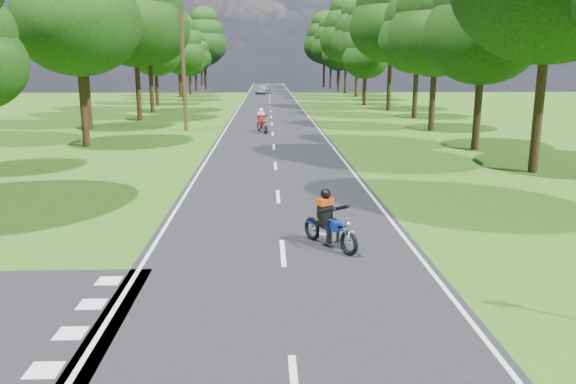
{
  "coord_description": "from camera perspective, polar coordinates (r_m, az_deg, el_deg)",
  "views": [
    {
      "loc": [
        -0.36,
        -11.16,
        4.59
      ],
      "look_at": [
        0.2,
        4.0,
        1.1
      ],
      "focal_mm": 35.0,
      "sensor_mm": 36.0,
      "label": 1
    }
  ],
  "objects": [
    {
      "name": "rider_near_blue",
      "position": [
        14.17,
        4.3,
        -2.74
      ],
      "size": [
        1.46,
        1.83,
        1.49
      ],
      "primitive_type": null,
      "rotation": [
        0.0,
        0.0,
        0.56
      ],
      "color": "navy",
      "rests_on": "main_road"
    },
    {
      "name": "rider_far_red",
      "position": [
        38.0,
        -2.65,
        7.28
      ],
      "size": [
        1.17,
        2.06,
        1.63
      ],
      "primitive_type": null,
      "rotation": [
        0.0,
        0.0,
        0.28
      ],
      "color": "maroon",
      "rests_on": "main_road"
    },
    {
      "name": "main_road",
      "position": [
        61.33,
        -1.81,
        8.68
      ],
      "size": [
        7.0,
        140.0,
        0.02
      ],
      "primitive_type": "cube",
      "color": "black",
      "rests_on": "ground"
    },
    {
      "name": "telegraph_pole",
      "position": [
        39.56,
        -10.56,
        12.0
      ],
      "size": [
        1.2,
        0.26,
        8.0
      ],
      "color": "#382616",
      "rests_on": "ground"
    },
    {
      "name": "distant_car",
      "position": [
        86.57,
        -2.54,
        10.39
      ],
      "size": [
        2.68,
        4.43,
        1.41
      ],
      "primitive_type": "imported",
      "rotation": [
        0.0,
        0.0,
        -0.26
      ],
      "color": "#B0B2B8",
      "rests_on": "main_road"
    },
    {
      "name": "road_markings",
      "position": [
        59.46,
        -1.93,
        8.55
      ],
      "size": [
        7.4,
        140.0,
        0.01
      ],
      "color": "silver",
      "rests_on": "main_road"
    },
    {
      "name": "ground",
      "position": [
        12.07,
        -0.25,
        -9.4
      ],
      "size": [
        160.0,
        160.0,
        0.0
      ],
      "primitive_type": "plane",
      "color": "#285513",
      "rests_on": "ground"
    },
    {
      "name": "treeline",
      "position": [
        71.34,
        -0.72,
        15.91
      ],
      "size": [
        40.0,
        115.35,
        14.78
      ],
      "color": "black",
      "rests_on": "ground"
    }
  ]
}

